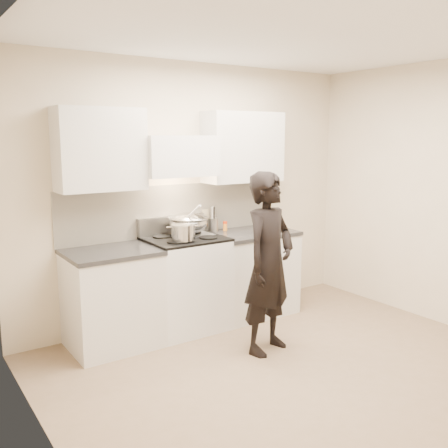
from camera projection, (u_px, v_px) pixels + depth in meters
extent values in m
plane|color=#7F6852|center=(303.00, 373.00, 4.14)|extent=(4.00, 4.00, 0.00)
cube|color=beige|center=(194.00, 192.00, 5.33)|extent=(4.00, 0.04, 2.70)
cube|color=beige|center=(47.00, 243.00, 2.80)|extent=(0.04, 3.50, 2.70)
cube|color=silver|center=(313.00, 33.00, 3.67)|extent=(4.00, 3.50, 0.02)
cube|color=silver|center=(174.00, 210.00, 5.21)|extent=(2.50, 0.02, 0.53)
cube|color=#A4A4A4|center=(172.00, 225.00, 5.18)|extent=(0.76, 0.08, 0.20)
cube|color=silver|center=(178.00, 156.00, 4.93)|extent=(0.76, 0.40, 0.40)
cylinder|color=#B9B9B9|center=(187.00, 175.00, 4.82)|extent=(0.66, 0.02, 0.02)
cube|color=silver|center=(243.00, 147.00, 5.41)|extent=(0.90, 0.33, 0.75)
cube|color=silver|center=(100.00, 149.00, 4.52)|extent=(0.80, 0.33, 0.75)
cube|color=#BDB28A|center=(205.00, 215.00, 5.43)|extent=(0.08, 0.01, 0.12)
cube|color=silver|center=(186.00, 284.00, 5.05)|extent=(0.76, 0.65, 0.92)
cube|color=black|center=(185.00, 239.00, 4.97)|extent=(0.76, 0.65, 0.02)
cube|color=silver|center=(193.00, 234.00, 5.16)|extent=(0.36, 0.34, 0.01)
cylinder|color=#B9B9B9|center=(201.00, 260.00, 4.76)|extent=(0.62, 0.02, 0.02)
cylinder|color=black|center=(176.00, 242.00, 4.75)|extent=(0.18, 0.18, 0.01)
cylinder|color=black|center=(208.00, 238.00, 4.95)|extent=(0.18, 0.18, 0.01)
cylinder|color=black|center=(162.00, 237.00, 4.99)|extent=(0.18, 0.18, 0.01)
cylinder|color=black|center=(193.00, 233.00, 5.19)|extent=(0.18, 0.18, 0.01)
cube|color=silver|center=(251.00, 274.00, 5.52)|extent=(0.90, 0.65, 0.88)
cube|color=black|center=(251.00, 233.00, 5.44)|extent=(0.92, 0.67, 0.04)
cube|color=silver|center=(113.00, 300.00, 4.63)|extent=(0.80, 0.65, 0.88)
cube|color=black|center=(111.00, 252.00, 4.55)|extent=(0.82, 0.67, 0.04)
ellipsoid|color=#B9B9B9|center=(188.00, 223.00, 5.10)|extent=(0.40, 0.40, 0.22)
torus|color=#B9B9B9|center=(188.00, 218.00, 5.09)|extent=(0.42, 0.42, 0.02)
ellipsoid|color=#C9B497|center=(188.00, 224.00, 5.10)|extent=(0.23, 0.23, 0.10)
cylinder|color=silver|center=(191.00, 214.00, 4.91)|extent=(0.06, 0.29, 0.22)
cylinder|color=#B9B9B9|center=(183.00, 232.00, 4.78)|extent=(0.29, 0.29, 0.15)
cube|color=#B9B9B9|center=(169.00, 227.00, 4.73)|extent=(0.05, 0.04, 0.01)
cube|color=#B9B9B9|center=(197.00, 226.00, 4.81)|extent=(0.05, 0.04, 0.01)
cylinder|color=#A4A4A4|center=(213.00, 225.00, 5.42)|extent=(0.10, 0.10, 0.15)
cylinder|color=black|center=(215.00, 218.00, 5.42)|extent=(0.01, 0.01, 0.26)
cylinder|color=silver|center=(214.00, 218.00, 5.43)|extent=(0.01, 0.01, 0.26)
cylinder|color=#A4A4A4|center=(212.00, 218.00, 5.43)|extent=(0.01, 0.01, 0.26)
cylinder|color=black|center=(211.00, 218.00, 5.41)|extent=(0.01, 0.01, 0.26)
cylinder|color=#A4A4A4|center=(211.00, 218.00, 5.40)|extent=(0.01, 0.01, 0.26)
cylinder|color=silver|center=(212.00, 218.00, 5.38)|extent=(0.01, 0.01, 0.26)
cylinder|color=black|center=(214.00, 218.00, 5.39)|extent=(0.01, 0.01, 0.26)
cylinder|color=#A4A4A4|center=(215.00, 218.00, 5.40)|extent=(0.01, 0.01, 0.26)
cylinder|color=orange|center=(225.00, 227.00, 5.47)|extent=(0.04, 0.04, 0.08)
cylinder|color=red|center=(225.00, 222.00, 5.47)|extent=(0.05, 0.05, 0.03)
cylinder|color=#B96304|center=(269.00, 222.00, 5.65)|extent=(0.08, 0.08, 0.14)
imported|color=black|center=(269.00, 263.00, 4.47)|extent=(0.69, 0.55, 1.64)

